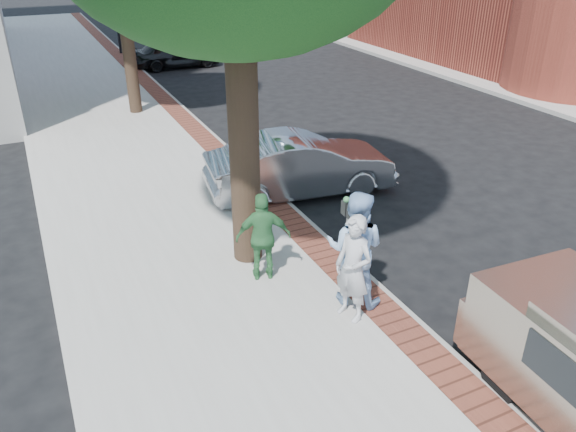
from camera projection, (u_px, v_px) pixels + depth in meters
ground at (326, 310)px, 9.15m from camera, size 120.00×120.00×0.00m
sidewalk at (131, 158)px, 14.95m from camera, size 5.00×60.00×0.15m
brick_strip at (210, 143)px, 15.76m from camera, size 0.60×60.00×0.01m
curb at (222, 144)px, 15.93m from camera, size 0.10×60.00×0.15m
sidewalk_far at (560, 91)px, 21.10m from camera, size 5.00×60.00×0.15m
signal_near at (115, 7)px, 26.10m from camera, size 0.70×0.15×3.80m
parking_meter at (348, 221)px, 9.31m from camera, size 0.12×0.32×1.47m
person_gray at (353, 269)px, 8.37m from camera, size 0.59×0.73×1.73m
person_officer at (355, 249)px, 8.71m from camera, size 1.18×1.17×1.92m
person_green at (263, 237)px, 9.38m from camera, size 1.00×0.65×1.58m
sedan_silver at (301, 165)px, 12.83m from camera, size 4.46×2.05×1.42m
bg_car at (176, 52)px, 24.73m from camera, size 3.85×1.67×1.29m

